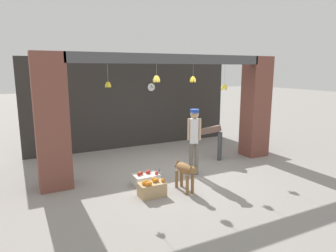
{
  "coord_description": "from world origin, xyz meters",
  "views": [
    {
      "loc": [
        -3.56,
        -6.61,
        2.66
      ],
      "look_at": [
        0.0,
        0.44,
        1.15
      ],
      "focal_mm": 32.0,
      "sensor_mm": 36.0,
      "label": 1
    }
  ],
  "objects_px": {
    "water_bottle": "(159,175)",
    "wall_clock": "(151,87)",
    "fruit_crate_apples": "(146,179)",
    "dog": "(185,171)",
    "fruit_crate_oranges": "(152,189)",
    "shopkeeper": "(194,136)",
    "worker_stooping": "(212,136)"
  },
  "relations": [
    {
      "from": "dog",
      "to": "fruit_crate_oranges",
      "type": "distance_m",
      "value": 0.83
    },
    {
      "from": "dog",
      "to": "fruit_crate_apples",
      "type": "distance_m",
      "value": 1.03
    },
    {
      "from": "wall_clock",
      "to": "fruit_crate_apples",
      "type": "bearing_deg",
      "value": -115.75
    },
    {
      "from": "dog",
      "to": "fruit_crate_apples",
      "type": "height_order",
      "value": "dog"
    },
    {
      "from": "shopkeeper",
      "to": "water_bottle",
      "type": "xyz_separation_m",
      "value": [
        -0.96,
        0.02,
        -0.87
      ]
    },
    {
      "from": "dog",
      "to": "wall_clock",
      "type": "bearing_deg",
      "value": 162.52
    },
    {
      "from": "water_bottle",
      "to": "wall_clock",
      "type": "height_order",
      "value": "wall_clock"
    },
    {
      "from": "fruit_crate_apples",
      "to": "wall_clock",
      "type": "relative_size",
      "value": 2.03
    },
    {
      "from": "fruit_crate_apples",
      "to": "wall_clock",
      "type": "height_order",
      "value": "wall_clock"
    },
    {
      "from": "fruit_crate_oranges",
      "to": "wall_clock",
      "type": "relative_size",
      "value": 1.97
    },
    {
      "from": "worker_stooping",
      "to": "fruit_crate_oranges",
      "type": "height_order",
      "value": "worker_stooping"
    },
    {
      "from": "shopkeeper",
      "to": "fruit_crate_oranges",
      "type": "distance_m",
      "value": 1.86
    },
    {
      "from": "worker_stooping",
      "to": "wall_clock",
      "type": "height_order",
      "value": "wall_clock"
    },
    {
      "from": "water_bottle",
      "to": "wall_clock",
      "type": "xyz_separation_m",
      "value": [
        1.25,
        3.3,
        1.91
      ]
    },
    {
      "from": "dog",
      "to": "wall_clock",
      "type": "relative_size",
      "value": 2.9
    },
    {
      "from": "dog",
      "to": "fruit_crate_apples",
      "type": "xyz_separation_m",
      "value": [
        -0.63,
        0.74,
        -0.33
      ]
    },
    {
      "from": "shopkeeper",
      "to": "wall_clock",
      "type": "bearing_deg",
      "value": -65.29
    },
    {
      "from": "worker_stooping",
      "to": "fruit_crate_apples",
      "type": "xyz_separation_m",
      "value": [
        -2.54,
        -0.96,
        -0.58
      ]
    },
    {
      "from": "wall_clock",
      "to": "worker_stooping",
      "type": "bearing_deg",
      "value": -69.58
    },
    {
      "from": "fruit_crate_apples",
      "to": "worker_stooping",
      "type": "bearing_deg",
      "value": 20.78
    },
    {
      "from": "dog",
      "to": "worker_stooping",
      "type": "xyz_separation_m",
      "value": [
        1.91,
        1.7,
        0.25
      ]
    },
    {
      "from": "fruit_crate_oranges",
      "to": "wall_clock",
      "type": "height_order",
      "value": "wall_clock"
    },
    {
      "from": "fruit_crate_oranges",
      "to": "water_bottle",
      "type": "distance_m",
      "value": 0.92
    },
    {
      "from": "water_bottle",
      "to": "shopkeeper",
      "type": "bearing_deg",
      "value": -0.97
    },
    {
      "from": "shopkeeper",
      "to": "water_bottle",
      "type": "bearing_deg",
      "value": 28.67
    },
    {
      "from": "shopkeeper",
      "to": "fruit_crate_apples",
      "type": "distance_m",
      "value": 1.61
    },
    {
      "from": "fruit_crate_oranges",
      "to": "water_bottle",
      "type": "bearing_deg",
      "value": 55.26
    },
    {
      "from": "dog",
      "to": "shopkeeper",
      "type": "relative_size",
      "value": 0.49
    },
    {
      "from": "wall_clock",
      "to": "water_bottle",
      "type": "bearing_deg",
      "value": -110.73
    },
    {
      "from": "dog",
      "to": "wall_clock",
      "type": "distance_m",
      "value": 4.53
    },
    {
      "from": "fruit_crate_apples",
      "to": "water_bottle",
      "type": "bearing_deg",
      "value": 12.74
    },
    {
      "from": "fruit_crate_oranges",
      "to": "wall_clock",
      "type": "xyz_separation_m",
      "value": [
        1.78,
        4.06,
        1.87
      ]
    }
  ]
}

